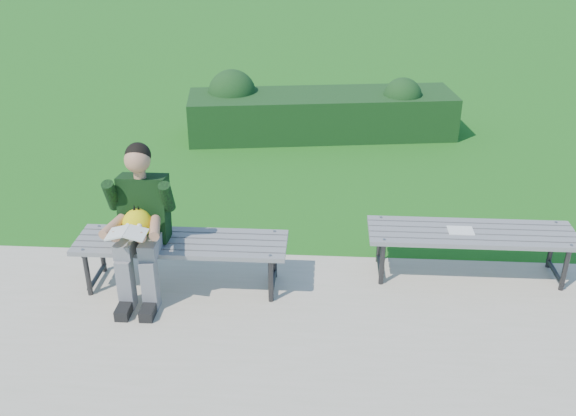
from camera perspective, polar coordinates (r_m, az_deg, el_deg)
ground at (r=6.14m, az=0.35°, el=-4.35°), size 80.00×80.00×0.00m
walkway at (r=4.72m, az=-0.90°, el=-15.15°), size 30.00×3.50×0.02m
hedge at (r=9.15m, az=2.47°, el=8.62°), size 3.80×1.42×0.91m
bench_left at (r=5.55m, az=-9.45°, el=-3.37°), size 1.80×0.50×0.46m
bench_right at (r=5.85m, az=15.99°, el=-2.46°), size 1.80×0.50×0.46m
seated_boy at (r=5.41m, az=-12.99°, el=-0.98°), size 0.56×0.76×1.31m
paper_sheet at (r=5.80m, az=15.10°, el=-1.94°), size 0.22×0.16×0.01m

